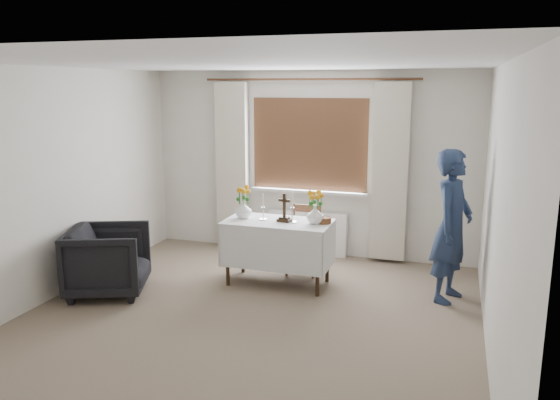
# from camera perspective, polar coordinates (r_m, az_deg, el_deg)

# --- Properties ---
(ground) EXTENTS (5.00, 5.00, 0.00)m
(ground) POSITION_cam_1_polar(r_m,az_deg,el_deg) (5.51, -3.90, -12.85)
(ground) COLOR #85725C
(ground) RESTS_ON ground
(altar_table) EXTENTS (1.24, 0.64, 0.76)m
(altar_table) POSITION_cam_1_polar(r_m,az_deg,el_deg) (6.42, -0.21, -5.52)
(altar_table) COLOR silver
(altar_table) RESTS_ON ground
(wooden_chair) EXTENTS (0.40, 0.40, 0.85)m
(wooden_chair) POSITION_cam_1_polar(r_m,az_deg,el_deg) (6.78, 2.45, -4.20)
(wooden_chair) COLOR brown
(wooden_chair) RESTS_ON ground
(armchair) EXTENTS (1.09, 1.07, 0.77)m
(armchair) POSITION_cam_1_polar(r_m,az_deg,el_deg) (6.43, -17.52, -6.03)
(armchair) COLOR black
(armchair) RESTS_ON ground
(person) EXTENTS (0.57, 0.70, 1.65)m
(person) POSITION_cam_1_polar(r_m,az_deg,el_deg) (6.12, 17.53, -2.62)
(person) COLOR navy
(person) RESTS_ON ground
(radiator) EXTENTS (1.10, 0.10, 0.60)m
(radiator) POSITION_cam_1_polar(r_m,az_deg,el_deg) (7.57, 2.88, -3.45)
(radiator) COLOR white
(radiator) RESTS_ON ground
(wooden_cross) EXTENTS (0.17, 0.13, 0.33)m
(wooden_cross) POSITION_cam_1_polar(r_m,az_deg,el_deg) (6.26, 0.46, -0.79)
(wooden_cross) COLOR black
(wooden_cross) RESTS_ON altar_table
(candlestick_left) EXTENTS (0.12, 0.12, 0.31)m
(candlestick_left) POSITION_cam_1_polar(r_m,az_deg,el_deg) (6.35, -1.78, -0.70)
(candlestick_left) COLOR silver
(candlestick_left) RESTS_ON altar_table
(candlestick_right) EXTENTS (0.13, 0.13, 0.37)m
(candlestick_right) POSITION_cam_1_polar(r_m,az_deg,el_deg) (6.22, 1.29, -0.73)
(candlestick_right) COLOR silver
(candlestick_right) RESTS_ON altar_table
(flower_vase_left) EXTENTS (0.24, 0.24, 0.20)m
(flower_vase_left) POSITION_cam_1_polar(r_m,az_deg,el_deg) (6.45, -3.85, -1.02)
(flower_vase_left) COLOR white
(flower_vase_left) RESTS_ON altar_table
(flower_vase_right) EXTENTS (0.22, 0.22, 0.20)m
(flower_vase_right) POSITION_cam_1_polar(r_m,az_deg,el_deg) (6.20, 3.68, -1.55)
(flower_vase_right) COLOR white
(flower_vase_right) RESTS_ON altar_table
(wicker_basket) EXTENTS (0.23, 0.23, 0.07)m
(wicker_basket) POSITION_cam_1_polar(r_m,az_deg,el_deg) (6.25, 4.54, -2.10)
(wicker_basket) COLOR brown
(wicker_basket) RESTS_ON altar_table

